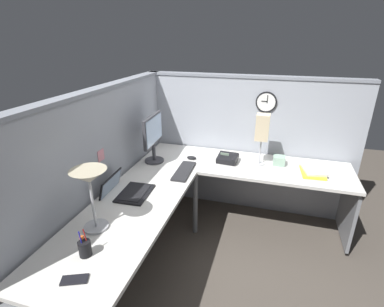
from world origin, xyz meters
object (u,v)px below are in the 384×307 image
(desk_lamp_paper, at_px, (262,129))
(tissue_box, at_px, (279,160))
(desk_lamp_dome, at_px, (89,181))
(pen_cup, at_px, (85,248))
(keyboard, at_px, (184,171))
(wall_clock, at_px, (266,102))
(laptop, at_px, (124,190))
(office_phone, at_px, (228,159))
(cell_phone, at_px, (75,280))
(book_stack, at_px, (313,171))
(monitor, at_px, (153,135))
(computer_mouse, at_px, (192,158))

(desk_lamp_paper, distance_m, tissue_box, 0.39)
(desk_lamp_dome, bearing_deg, pen_cup, -159.58)
(desk_lamp_dome, bearing_deg, desk_lamp_paper, -35.68)
(keyboard, bearing_deg, wall_clock, -46.16)
(laptop, height_order, desk_lamp_paper, desk_lamp_paper)
(office_phone, bearing_deg, tissue_box, -80.62)
(desk_lamp_dome, xyz_separation_m, cell_phone, (-0.44, -0.15, -0.36))
(pen_cup, distance_m, desk_lamp_paper, 1.92)
(tissue_box, bearing_deg, laptop, 127.79)
(cell_phone, height_order, wall_clock, wall_clock)
(cell_phone, distance_m, book_stack, 2.24)
(desk_lamp_dome, relative_size, pen_cup, 2.47)
(monitor, height_order, tissue_box, monitor)
(wall_clock, bearing_deg, desk_lamp_paper, 179.53)
(pen_cup, height_order, wall_clock, wall_clock)
(cell_phone, distance_m, tissue_box, 2.16)
(desk_lamp_paper, bearing_deg, wall_clock, -0.47)
(desk_lamp_dome, height_order, cell_phone, desk_lamp_dome)
(book_stack, distance_m, desk_lamp_paper, 0.64)
(laptop, xyz_separation_m, cell_phone, (-0.93, -0.20, -0.02))
(laptop, bearing_deg, tissue_box, -52.21)
(wall_clock, bearing_deg, book_stack, -126.93)
(cell_phone, xyz_separation_m, book_stack, (1.78, -1.37, 0.02))
(monitor, relative_size, cell_phone, 3.47)
(cell_phone, height_order, office_phone, office_phone)
(monitor, height_order, office_phone, monitor)
(desk_lamp_dome, distance_m, cell_phone, 0.59)
(desk_lamp_dome, bearing_deg, tissue_box, -39.65)
(laptop, relative_size, tissue_box, 3.32)
(book_stack, bearing_deg, desk_lamp_dome, 131.16)
(keyboard, distance_m, cell_phone, 1.46)
(cell_phone, bearing_deg, desk_lamp_paper, -48.21)
(laptop, xyz_separation_m, tissue_box, (0.97, -1.25, 0.02))
(office_phone, height_order, desk_lamp_paper, desk_lamp_paper)
(desk_lamp_paper, bearing_deg, monitor, 102.63)
(pen_cup, bearing_deg, book_stack, -42.01)
(pen_cup, height_order, book_stack, pen_cup)
(desk_lamp_dome, distance_m, office_phone, 1.57)
(computer_mouse, xyz_separation_m, office_phone, (0.04, -0.39, 0.02))
(laptop, xyz_separation_m, computer_mouse, (0.85, -0.34, -0.01))
(keyboard, distance_m, computer_mouse, 0.32)
(keyboard, relative_size, tissue_box, 3.58)
(desk_lamp_dome, bearing_deg, office_phone, -26.75)
(computer_mouse, distance_m, office_phone, 0.39)
(office_phone, bearing_deg, wall_clock, -42.14)
(computer_mouse, height_order, cell_phone, computer_mouse)
(monitor, bearing_deg, laptop, -178.71)
(monitor, xyz_separation_m, tissue_box, (0.29, -1.26, -0.25))
(monitor, height_order, desk_lamp_dome, monitor)
(monitor, height_order, book_stack, monitor)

